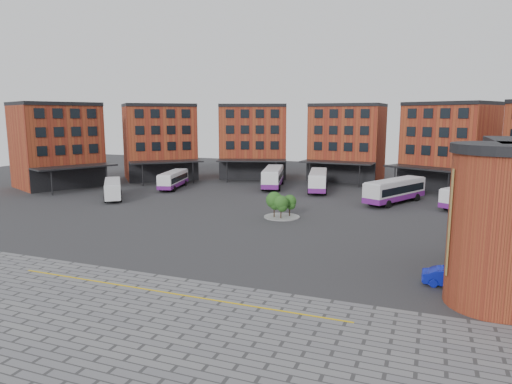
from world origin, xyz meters
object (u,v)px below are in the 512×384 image
(tree_island, at_px, (280,203))
(bus_b, at_px, (173,179))
(bus_f, at_px, (468,196))
(bus_a, at_px, (113,188))
(bus_d, at_px, (318,180))
(bus_e, at_px, (395,190))
(bus_c, at_px, (273,177))
(blue_car, at_px, (452,278))

(tree_island, bearing_deg, bus_b, 147.88)
(tree_island, bearing_deg, bus_f, 35.11)
(bus_a, distance_m, bus_d, 32.50)
(bus_a, relative_size, bus_d, 0.74)
(bus_b, bearing_deg, bus_e, -14.29)
(tree_island, xyz_separation_m, bus_b, (-24.29, 15.25, -0.23))
(bus_d, distance_m, bus_e, 14.23)
(bus_c, height_order, bus_e, bus_c)
(bus_d, xyz_separation_m, bus_f, (22.14, -6.20, -0.18))
(bus_a, relative_size, blue_car, 2.17)
(tree_island, height_order, bus_c, bus_c)
(bus_f, bearing_deg, tree_island, -114.74)
(bus_d, bearing_deg, bus_b, -177.32)
(bus_f, bearing_deg, bus_b, -149.90)
(blue_car, bearing_deg, bus_d, 25.03)
(bus_b, xyz_separation_m, bus_e, (36.50, -0.25, 0.28))
(bus_d, bearing_deg, bus_e, -38.62)
(bus_c, bearing_deg, tree_island, -82.64)
(bus_b, height_order, bus_e, bus_e)
(tree_island, relative_size, bus_b, 0.42)
(blue_car, bearing_deg, bus_f, -6.71)
(bus_b, relative_size, bus_e, 0.88)
(bus_c, height_order, bus_f, bus_c)
(bus_e, bearing_deg, bus_a, -137.28)
(bus_a, bearing_deg, bus_b, 36.52)
(bus_b, distance_m, bus_f, 45.93)
(tree_island, distance_m, bus_b, 28.69)
(bus_b, relative_size, bus_d, 0.87)
(tree_island, relative_size, blue_car, 1.06)
(bus_a, xyz_separation_m, bus_f, (49.19, 11.82, -0.00))
(bus_b, relative_size, bus_c, 0.84)
(tree_island, relative_size, bus_c, 0.35)
(bus_a, bearing_deg, tree_island, -45.14)
(tree_island, xyz_separation_m, bus_e, (12.20, 15.00, 0.04))
(tree_island, height_order, bus_b, tree_island)
(bus_a, xyz_separation_m, blue_car, (46.26, -20.42, -0.94))
(bus_c, bearing_deg, bus_a, -148.80)
(tree_island, bearing_deg, bus_e, 50.88)
(bus_c, relative_size, blue_car, 3.03)
(bus_b, xyz_separation_m, bus_f, (45.93, -0.04, 0.05))
(bus_c, bearing_deg, bus_b, -169.51)
(bus_d, bearing_deg, bus_c, 161.80)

